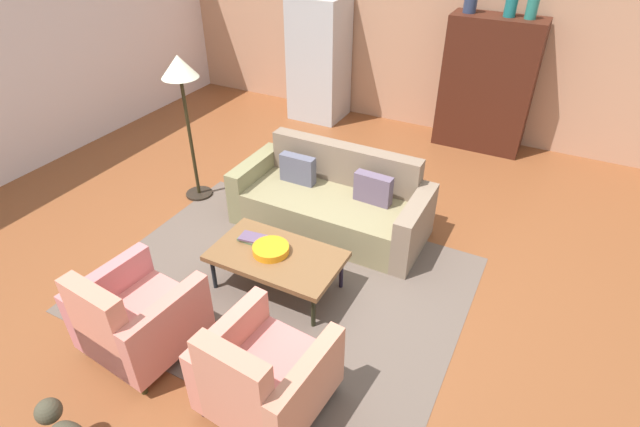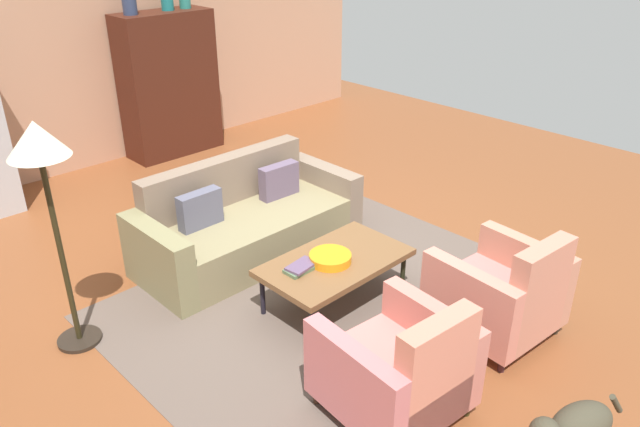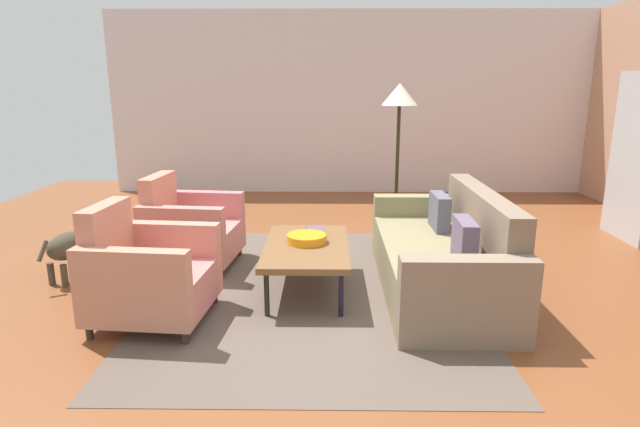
{
  "view_description": "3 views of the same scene",
  "coord_description": "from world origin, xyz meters",
  "px_view_note": "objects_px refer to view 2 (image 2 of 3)",
  "views": [
    {
      "loc": [
        1.82,
        -3.46,
        3.25
      ],
      "look_at": [
        0.07,
        -0.09,
        0.65
      ],
      "focal_mm": 27.65,
      "sensor_mm": 36.0,
      "label": 1
    },
    {
      "loc": [
        -3.16,
        -3.46,
        2.91
      ],
      "look_at": [
        -0.02,
        -0.23,
        0.66
      ],
      "focal_mm": 34.34,
      "sensor_mm": 36.0,
      "label": 2
    },
    {
      "loc": [
        4.01,
        -0.37,
        1.72
      ],
      "look_at": [
        -0.28,
        -0.42,
        0.64
      ],
      "focal_mm": 29.12,
      "sensor_mm": 36.0,
      "label": 3
    }
  ],
  "objects_px": {
    "coffee_table": "(335,263)",
    "fruit_bowl": "(330,258)",
    "armchair_left": "(401,372)",
    "book_stack": "(302,267)",
    "floor_lamp": "(41,162)",
    "couch": "(244,223)",
    "vase_tall": "(129,0)",
    "cabinet": "(169,85)",
    "armchair_right": "(503,296)"
  },
  "relations": [
    {
      "from": "coffee_table",
      "to": "fruit_bowl",
      "type": "distance_m",
      "value": 0.09
    },
    {
      "from": "armchair_left",
      "to": "book_stack",
      "type": "bearing_deg",
      "value": 81.51
    },
    {
      "from": "book_stack",
      "to": "floor_lamp",
      "type": "xyz_separation_m",
      "value": [
        -1.44,
        0.91,
        1.02
      ]
    },
    {
      "from": "coffee_table",
      "to": "armchair_left",
      "type": "relative_size",
      "value": 1.36
    },
    {
      "from": "couch",
      "to": "book_stack",
      "type": "bearing_deg",
      "value": 75.21
    },
    {
      "from": "fruit_bowl",
      "to": "book_stack",
      "type": "relative_size",
      "value": 1.21
    },
    {
      "from": "coffee_table",
      "to": "vase_tall",
      "type": "xyz_separation_m",
      "value": [
        0.58,
        3.95,
        1.6
      ]
    },
    {
      "from": "fruit_bowl",
      "to": "coffee_table",
      "type": "bearing_deg",
      "value": 0.0
    },
    {
      "from": "book_stack",
      "to": "vase_tall",
      "type": "relative_size",
      "value": 0.84
    },
    {
      "from": "couch",
      "to": "vase_tall",
      "type": "xyz_separation_m",
      "value": [
        0.58,
        2.76,
        1.68
      ]
    },
    {
      "from": "vase_tall",
      "to": "fruit_bowl",
      "type": "bearing_deg",
      "value": -99.18
    },
    {
      "from": "fruit_bowl",
      "to": "cabinet",
      "type": "distance_m",
      "value": 4.11
    },
    {
      "from": "coffee_table",
      "to": "floor_lamp",
      "type": "xyz_separation_m",
      "value": [
        -1.74,
        0.98,
        1.08
      ]
    },
    {
      "from": "armchair_left",
      "to": "armchair_right",
      "type": "bearing_deg",
      "value": 5.53
    },
    {
      "from": "cabinet",
      "to": "coffee_table",
      "type": "bearing_deg",
      "value": -103.95
    },
    {
      "from": "armchair_right",
      "to": "vase_tall",
      "type": "distance_m",
      "value": 5.36
    },
    {
      "from": "armchair_right",
      "to": "cabinet",
      "type": "bearing_deg",
      "value": 90.61
    },
    {
      "from": "armchair_left",
      "to": "floor_lamp",
      "type": "relative_size",
      "value": 0.51
    },
    {
      "from": "couch",
      "to": "floor_lamp",
      "type": "xyz_separation_m",
      "value": [
        -1.74,
        -0.21,
        1.16
      ]
    },
    {
      "from": "armchair_left",
      "to": "cabinet",
      "type": "relative_size",
      "value": 0.49
    },
    {
      "from": "cabinet",
      "to": "floor_lamp",
      "type": "xyz_separation_m",
      "value": [
        -2.72,
        -2.98,
        0.54
      ]
    },
    {
      "from": "fruit_bowl",
      "to": "floor_lamp",
      "type": "relative_size",
      "value": 0.2
    },
    {
      "from": "coffee_table",
      "to": "book_stack",
      "type": "xyz_separation_m",
      "value": [
        -0.3,
        0.07,
        0.06
      ]
    },
    {
      "from": "cabinet",
      "to": "floor_lamp",
      "type": "distance_m",
      "value": 4.07
    },
    {
      "from": "fruit_bowl",
      "to": "vase_tall",
      "type": "relative_size",
      "value": 1.02
    },
    {
      "from": "couch",
      "to": "armchair_right",
      "type": "height_order",
      "value": "armchair_right"
    },
    {
      "from": "coffee_table",
      "to": "armchair_left",
      "type": "xyz_separation_m",
      "value": [
        -0.61,
        -1.17,
        -0.03
      ]
    },
    {
      "from": "couch",
      "to": "book_stack",
      "type": "xyz_separation_m",
      "value": [
        -0.3,
        -1.12,
        0.14
      ]
    },
    {
      "from": "armchair_left",
      "to": "couch",
      "type": "bearing_deg",
      "value": 81.07
    },
    {
      "from": "cabinet",
      "to": "armchair_left",
      "type": "bearing_deg",
      "value": -107.24
    },
    {
      "from": "armchair_left",
      "to": "floor_lamp",
      "type": "bearing_deg",
      "value": 123.39
    },
    {
      "from": "couch",
      "to": "vase_tall",
      "type": "bearing_deg",
      "value": -101.74
    },
    {
      "from": "fruit_bowl",
      "to": "vase_tall",
      "type": "height_order",
      "value": "vase_tall"
    },
    {
      "from": "coffee_table",
      "to": "fruit_bowl",
      "type": "bearing_deg",
      "value": 180.0
    },
    {
      "from": "cabinet",
      "to": "floor_lamp",
      "type": "height_order",
      "value": "cabinet"
    },
    {
      "from": "couch",
      "to": "coffee_table",
      "type": "relative_size",
      "value": 1.75
    },
    {
      "from": "fruit_bowl",
      "to": "armchair_left",
      "type": "bearing_deg",
      "value": -115.26
    },
    {
      "from": "armchair_right",
      "to": "vase_tall",
      "type": "height_order",
      "value": "vase_tall"
    },
    {
      "from": "armchair_left",
      "to": "vase_tall",
      "type": "xyz_separation_m",
      "value": [
        1.19,
        5.11,
        1.62
      ]
    },
    {
      "from": "couch",
      "to": "vase_tall",
      "type": "distance_m",
      "value": 3.28
    },
    {
      "from": "vase_tall",
      "to": "coffee_table",
      "type": "bearing_deg",
      "value": -98.38
    },
    {
      "from": "armchair_left",
      "to": "book_stack",
      "type": "relative_size",
      "value": 3.16
    },
    {
      "from": "couch",
      "to": "fruit_bowl",
      "type": "height_order",
      "value": "couch"
    },
    {
      "from": "armchair_left",
      "to": "cabinet",
      "type": "bearing_deg",
      "value": 78.29
    },
    {
      "from": "fruit_bowl",
      "to": "vase_tall",
      "type": "xyz_separation_m",
      "value": [
        0.64,
        3.95,
        1.53
      ]
    },
    {
      "from": "coffee_table",
      "to": "vase_tall",
      "type": "distance_m",
      "value": 4.3
    },
    {
      "from": "fruit_bowl",
      "to": "cabinet",
      "type": "relative_size",
      "value": 0.19
    },
    {
      "from": "coffee_table",
      "to": "couch",
      "type": "bearing_deg",
      "value": 89.99
    },
    {
      "from": "fruit_bowl",
      "to": "vase_tall",
      "type": "bearing_deg",
      "value": 80.82
    },
    {
      "from": "coffee_table",
      "to": "cabinet",
      "type": "relative_size",
      "value": 0.67
    }
  ]
}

